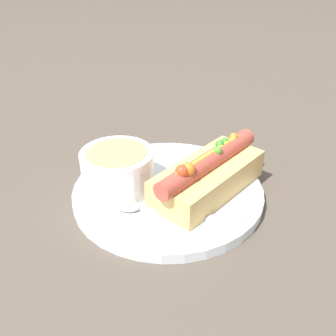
{
  "coord_description": "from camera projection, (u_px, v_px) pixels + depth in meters",
  "views": [
    {
      "loc": [
        -0.4,
        -0.19,
        0.32
      ],
      "look_at": [
        0.0,
        0.0,
        0.05
      ],
      "focal_mm": 42.0,
      "sensor_mm": 36.0,
      "label": 1
    }
  ],
  "objects": [
    {
      "name": "soup_bowl",
      "position": [
        118.0,
        168.0,
        0.53
      ],
      "size": [
        0.1,
        0.1,
        0.06
      ],
      "color": "white",
      "rests_on": "dinner_plate"
    },
    {
      "name": "spoon",
      "position": [
        152.0,
        209.0,
        0.49
      ],
      "size": [
        0.06,
        0.17,
        0.01
      ],
      "rotation": [
        0.0,
        0.0,
        1.82
      ],
      "color": "#B7B7BC",
      "rests_on": "dinner_plate"
    },
    {
      "name": "dinner_plate",
      "position": [
        168.0,
        192.0,
        0.54
      ],
      "size": [
        0.26,
        0.26,
        0.01
      ],
      "color": "white",
      "rests_on": "ground_plane"
    },
    {
      "name": "hot_dog",
      "position": [
        208.0,
        175.0,
        0.52
      ],
      "size": [
        0.19,
        0.11,
        0.07
      ],
      "rotation": [
        0.0,
        0.0,
        -0.27
      ],
      "color": "#DBAD60",
      "rests_on": "dinner_plate"
    },
    {
      "name": "ground_plane",
      "position": [
        168.0,
        196.0,
        0.55
      ],
      "size": [
        4.0,
        4.0,
        0.0
      ],
      "primitive_type": "plane",
      "color": "#4C4238"
    }
  ]
}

